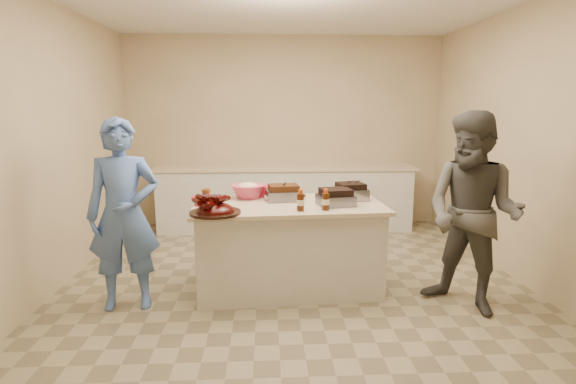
{
  "coord_description": "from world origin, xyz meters",
  "views": [
    {
      "loc": [
        -0.26,
        -4.02,
        1.73
      ],
      "look_at": [
        -0.06,
        0.11,
        0.93
      ],
      "focal_mm": 28.0,
      "sensor_mm": 36.0,
      "label": 1
    }
  ],
  "objects_px": {
    "mustard_bottle": "(276,198)",
    "guest_gray": "(465,308)",
    "roasting_pan": "(350,199)",
    "island": "(288,287)",
    "rib_platter": "(215,214)",
    "coleslaw_bowl": "(248,198)",
    "bbq_bottle_a": "(300,211)",
    "guest_blue": "(130,306)",
    "plastic_cup": "(206,198)",
    "bbq_bottle_b": "(326,210)"
  },
  "relations": [
    {
      "from": "coleslaw_bowl",
      "to": "plastic_cup",
      "type": "bearing_deg",
      "value": 173.42
    },
    {
      "from": "bbq_bottle_b",
      "to": "island",
      "type": "bearing_deg",
      "value": 138.09
    },
    {
      "from": "bbq_bottle_b",
      "to": "guest_blue",
      "type": "xyz_separation_m",
      "value": [
        -1.72,
        -0.05,
        -0.83
      ]
    },
    {
      "from": "rib_platter",
      "to": "guest_blue",
      "type": "bearing_deg",
      "value": 177.07
    },
    {
      "from": "rib_platter",
      "to": "mustard_bottle",
      "type": "xyz_separation_m",
      "value": [
        0.53,
        0.62,
        0.0
      ]
    },
    {
      "from": "bbq_bottle_b",
      "to": "plastic_cup",
      "type": "relative_size",
      "value": 2.04
    },
    {
      "from": "island",
      "to": "plastic_cup",
      "type": "distance_m",
      "value": 1.2
    },
    {
      "from": "rib_platter",
      "to": "roasting_pan",
      "type": "xyz_separation_m",
      "value": [
        1.25,
        0.53,
        0.0
      ]
    },
    {
      "from": "roasting_pan",
      "to": "coleslaw_bowl",
      "type": "distance_m",
      "value": 1.0
    },
    {
      "from": "island",
      "to": "mustard_bottle",
      "type": "relative_size",
      "value": 15.26
    },
    {
      "from": "coleslaw_bowl",
      "to": "guest_blue",
      "type": "bearing_deg",
      "value": -149.6
    },
    {
      "from": "island",
      "to": "mustard_bottle",
      "type": "bearing_deg",
      "value": 109.55
    },
    {
      "from": "rib_platter",
      "to": "coleslaw_bowl",
      "type": "bearing_deg",
      "value": 68.47
    },
    {
      "from": "rib_platter",
      "to": "guest_gray",
      "type": "height_order",
      "value": "rib_platter"
    },
    {
      "from": "island",
      "to": "bbq_bottle_a",
      "type": "distance_m",
      "value": 0.89
    },
    {
      "from": "bbq_bottle_a",
      "to": "mustard_bottle",
      "type": "distance_m",
      "value": 0.58
    },
    {
      "from": "coleslaw_bowl",
      "to": "bbq_bottle_a",
      "type": "xyz_separation_m",
      "value": [
        0.47,
        -0.57,
        0.0
      ]
    },
    {
      "from": "plastic_cup",
      "to": "coleslaw_bowl",
      "type": "bearing_deg",
      "value": -6.58
    },
    {
      "from": "mustard_bottle",
      "to": "rib_platter",
      "type": "bearing_deg",
      "value": -130.45
    },
    {
      "from": "coleslaw_bowl",
      "to": "bbq_bottle_b",
      "type": "xyz_separation_m",
      "value": [
        0.7,
        -0.55,
        0.0
      ]
    },
    {
      "from": "roasting_pan",
      "to": "mustard_bottle",
      "type": "xyz_separation_m",
      "value": [
        -0.72,
        0.09,
        0.0
      ]
    },
    {
      "from": "bbq_bottle_a",
      "to": "mustard_bottle",
      "type": "height_order",
      "value": "bbq_bottle_a"
    },
    {
      "from": "bbq_bottle_b",
      "to": "mustard_bottle",
      "type": "relative_size",
      "value": 1.63
    },
    {
      "from": "roasting_pan",
      "to": "island",
      "type": "bearing_deg",
      "value": -178.81
    },
    {
      "from": "guest_blue",
      "to": "coleslaw_bowl",
      "type": "bearing_deg",
      "value": 22.24
    },
    {
      "from": "bbq_bottle_b",
      "to": "mustard_bottle",
      "type": "distance_m",
      "value": 0.68
    },
    {
      "from": "island",
      "to": "roasting_pan",
      "type": "distance_m",
      "value": 1.04
    },
    {
      "from": "island",
      "to": "roasting_pan",
      "type": "relative_size",
      "value": 6.32
    },
    {
      "from": "roasting_pan",
      "to": "guest_gray",
      "type": "distance_m",
      "value": 1.4
    },
    {
      "from": "mustard_bottle",
      "to": "guest_gray",
      "type": "xyz_separation_m",
      "value": [
        1.61,
        -0.78,
        -0.83
      ]
    },
    {
      "from": "roasting_pan",
      "to": "bbq_bottle_b",
      "type": "relative_size",
      "value": 1.48
    },
    {
      "from": "mustard_bottle",
      "to": "guest_blue",
      "type": "distance_m",
      "value": 1.65
    },
    {
      "from": "mustard_bottle",
      "to": "plastic_cup",
      "type": "distance_m",
      "value": 0.7
    },
    {
      "from": "rib_platter",
      "to": "guest_gray",
      "type": "distance_m",
      "value": 2.31
    },
    {
      "from": "bbq_bottle_a",
      "to": "guest_gray",
      "type": "bearing_deg",
      "value": -9.36
    },
    {
      "from": "island",
      "to": "mustard_bottle",
      "type": "xyz_separation_m",
      "value": [
        -0.11,
        0.25,
        0.83
      ]
    },
    {
      "from": "rib_platter",
      "to": "guest_blue",
      "type": "xyz_separation_m",
      "value": [
        -0.77,
        0.04,
        -0.83
      ]
    },
    {
      "from": "mustard_bottle",
      "to": "guest_gray",
      "type": "bearing_deg",
      "value": -25.82
    },
    {
      "from": "mustard_bottle",
      "to": "guest_blue",
      "type": "xyz_separation_m",
      "value": [
        -1.3,
        -0.58,
        -0.83
      ]
    },
    {
      "from": "roasting_pan",
      "to": "plastic_cup",
      "type": "height_order",
      "value": "roasting_pan"
    },
    {
      "from": "roasting_pan",
      "to": "guest_gray",
      "type": "bearing_deg",
      "value": -50.85
    },
    {
      "from": "rib_platter",
      "to": "plastic_cup",
      "type": "xyz_separation_m",
      "value": [
        -0.17,
        0.69,
        0.0
      ]
    },
    {
      "from": "rib_platter",
      "to": "guest_blue",
      "type": "relative_size",
      "value": 0.26
    },
    {
      "from": "roasting_pan",
      "to": "bbq_bottle_a",
      "type": "bearing_deg",
      "value": -152.11
    },
    {
      "from": "rib_platter",
      "to": "guest_blue",
      "type": "height_order",
      "value": "rib_platter"
    },
    {
      "from": "plastic_cup",
      "to": "guest_gray",
      "type": "xyz_separation_m",
      "value": [
        2.31,
        -0.85,
        -0.83
      ]
    },
    {
      "from": "roasting_pan",
      "to": "plastic_cup",
      "type": "relative_size",
      "value": 3.03
    },
    {
      "from": "coleslaw_bowl",
      "to": "roasting_pan",
      "type": "bearing_deg",
      "value": -6.41
    },
    {
      "from": "plastic_cup",
      "to": "guest_gray",
      "type": "distance_m",
      "value": 2.6
    },
    {
      "from": "coleslaw_bowl",
      "to": "mustard_bottle",
      "type": "distance_m",
      "value": 0.28
    }
  ]
}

